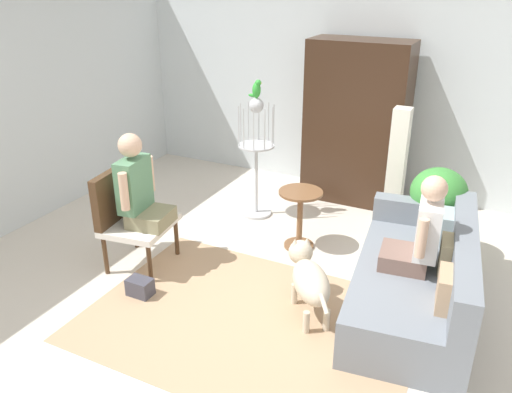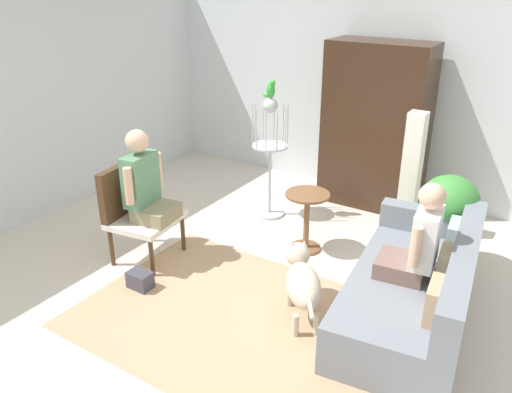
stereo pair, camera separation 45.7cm
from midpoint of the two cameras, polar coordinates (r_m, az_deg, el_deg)
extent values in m
plane|color=beige|center=(4.64, 3.76, -11.76)|extent=(7.53, 7.53, 0.00)
cube|color=silver|center=(6.68, 16.81, 10.97)|extent=(6.88, 0.12, 2.65)
cube|color=silver|center=(6.32, -21.01, 9.71)|extent=(0.12, 6.40, 2.65)
cube|color=tan|center=(4.44, 1.38, -13.47)|extent=(2.68, 1.91, 0.01)
cube|color=slate|center=(4.59, 19.18, -10.55)|extent=(1.12, 2.00, 0.41)
cube|color=slate|center=(4.38, 24.58, -7.23)|extent=(0.40, 1.92, 0.36)
cube|color=slate|center=(5.19, 21.04, -2.54)|extent=(0.93, 0.28, 0.23)
cube|color=tan|center=(3.99, 22.21, -10.65)|extent=(0.14, 0.33, 0.28)
cube|color=#C6B284|center=(4.45, 22.87, -7.06)|extent=(0.13, 0.30, 0.28)
cube|color=#9EB2B7|center=(4.91, 23.40, -4.16)|extent=(0.14, 0.32, 0.28)
cylinder|color=#4C331E|center=(5.36, -5.63, -4.07)|extent=(0.04, 0.04, 0.40)
cylinder|color=#4C331E|center=(4.96, -8.81, -6.71)|extent=(0.04, 0.04, 0.40)
cylinder|color=#4C331E|center=(5.59, -9.83, -3.07)|extent=(0.04, 0.04, 0.40)
cylinder|color=#4C331E|center=(5.21, -13.19, -5.49)|extent=(0.04, 0.04, 0.40)
cube|color=white|center=(5.17, -9.52, -2.56)|extent=(0.66, 0.72, 0.06)
cube|color=#4C331E|center=(5.19, -11.99, 0.77)|extent=(0.17, 0.65, 0.51)
cube|color=#765A51|center=(4.45, 18.50, -7.37)|extent=(0.42, 0.40, 0.14)
cube|color=white|center=(4.30, 21.12, -4.33)|extent=(0.22, 0.38, 0.46)
sphere|color=#DDB293|center=(4.15, 21.82, -0.04)|extent=(0.20, 0.20, 0.20)
cylinder|color=#DDB293|center=(4.09, 20.26, -5.28)|extent=(0.08, 0.08, 0.32)
cylinder|color=#DDB293|center=(4.49, 20.98, -2.76)|extent=(0.08, 0.08, 0.32)
cube|color=gray|center=(5.06, -8.37, -1.83)|extent=(0.41, 0.43, 0.14)
cube|color=#598C66|center=(5.01, -10.03, 1.81)|extent=(0.23, 0.40, 0.50)
sphere|color=#DDB293|center=(4.88, -10.35, 5.96)|extent=(0.22, 0.22, 0.22)
cylinder|color=#DDB293|center=(5.16, -8.25, 2.88)|extent=(0.08, 0.08, 0.35)
cylinder|color=#DDB293|center=(4.81, -11.20, 1.08)|extent=(0.08, 0.08, 0.35)
cylinder|color=brown|center=(5.22, 8.20, 0.16)|extent=(0.45, 0.45, 0.02)
cylinder|color=brown|center=(5.36, 8.00, -2.94)|extent=(0.06, 0.06, 0.61)
cylinder|color=brown|center=(5.49, 7.83, -5.64)|extent=(0.31, 0.31, 0.03)
ellipsoid|color=beige|center=(4.30, 8.30, -9.73)|extent=(0.57, 0.63, 0.28)
sphere|color=beige|center=(4.55, 7.50, -6.41)|extent=(0.21, 0.21, 0.21)
cone|color=beige|center=(4.49, 6.90, -5.26)|extent=(0.06, 0.06, 0.06)
cone|color=beige|center=(4.51, 8.25, -5.20)|extent=(0.06, 0.06, 0.06)
cylinder|color=beige|center=(3.99, 9.38, -12.15)|extent=(0.14, 0.17, 0.10)
cylinder|color=beige|center=(4.58, 6.59, -10.88)|extent=(0.06, 0.06, 0.20)
cylinder|color=beige|center=(4.61, 8.67, -10.76)|extent=(0.06, 0.06, 0.20)
cylinder|color=beige|center=(4.27, 7.51, -13.95)|extent=(0.06, 0.06, 0.20)
cylinder|color=beige|center=(4.30, 9.78, -13.78)|extent=(0.06, 0.06, 0.20)
cylinder|color=silver|center=(6.20, 3.56, -1.85)|extent=(0.36, 0.36, 0.03)
cylinder|color=silver|center=(6.04, 3.66, 1.64)|extent=(0.04, 0.04, 0.84)
cylinder|color=silver|center=(5.89, 3.77, 5.54)|extent=(0.41, 0.41, 0.02)
cylinder|color=silver|center=(5.73, 5.56, 7.43)|extent=(0.01, 0.01, 0.45)
cylinder|color=silver|center=(5.84, 5.76, 7.75)|extent=(0.01, 0.01, 0.45)
cylinder|color=silver|center=(5.95, 5.23, 8.06)|extent=(0.01, 0.01, 0.45)
cylinder|color=silver|center=(6.00, 4.20, 8.24)|extent=(0.01, 0.01, 0.45)
cylinder|color=silver|center=(5.99, 3.03, 8.23)|extent=(0.01, 0.01, 0.45)
cylinder|color=silver|center=(5.91, 2.15, 8.04)|extent=(0.01, 0.01, 0.45)
cylinder|color=silver|center=(5.80, 1.88, 7.72)|extent=(0.01, 0.01, 0.45)
cylinder|color=silver|center=(5.69, 2.37, 7.41)|extent=(0.01, 0.01, 0.45)
cylinder|color=silver|center=(5.63, 3.44, 7.21)|extent=(0.01, 0.01, 0.45)
cylinder|color=silver|center=(5.65, 4.67, 7.22)|extent=(0.01, 0.01, 0.45)
sphere|color=silver|center=(5.76, 3.89, 9.90)|extent=(0.17, 0.17, 0.17)
ellipsoid|color=green|center=(5.72, 3.97, 11.54)|extent=(0.09, 0.10, 0.17)
sphere|color=green|center=(5.69, 4.17, 12.29)|extent=(0.07, 0.07, 0.07)
cone|color=#D8BF4C|center=(5.68, 4.49, 12.25)|extent=(0.03, 0.02, 0.02)
ellipsoid|color=green|center=(5.75, 3.59, 10.98)|extent=(0.12, 0.03, 0.04)
cylinder|color=#996047|center=(5.50, 21.94, -5.80)|extent=(0.25, 0.25, 0.28)
cylinder|color=brown|center=(5.39, 22.32, -3.58)|extent=(0.03, 0.03, 0.20)
ellipsoid|color=#3E913B|center=(5.26, 22.85, -0.50)|extent=(0.54, 0.54, 0.49)
cube|color=#4C4742|center=(6.03, 18.01, -3.70)|extent=(0.20, 0.20, 0.06)
cube|color=white|center=(5.76, 18.87, 2.38)|extent=(0.18, 0.18, 1.31)
cube|color=#382316|center=(6.39, 15.01, 7.42)|extent=(1.19, 0.56, 1.96)
cube|color=#3F3F4C|center=(4.86, -9.99, -9.10)|extent=(0.22, 0.15, 0.16)
camera|label=1|loc=(0.23, -87.14, 1.26)|focal=36.43mm
camera|label=2|loc=(0.23, 92.86, -1.26)|focal=36.43mm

